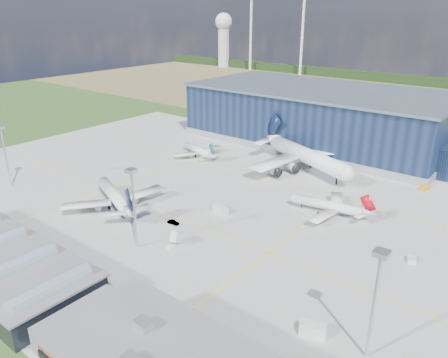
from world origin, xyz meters
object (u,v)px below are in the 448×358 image
at_px(hangar, 324,119).
at_px(airliner_red, 328,201).
at_px(airliner_navy, 114,190).
at_px(gse_tug_c, 425,188).
at_px(car_a, 147,314).
at_px(airliner_widebody, 308,148).
at_px(airliner_regional, 198,147).
at_px(gse_van_c, 313,329).
at_px(gse_cart_a, 412,259).
at_px(gse_van_a, 220,209).
at_px(light_mast_center, 133,196).
at_px(airstair, 177,240).
at_px(car_b, 173,222).
at_px(light_mast_west, 4,147).
at_px(light_mast_east, 376,288).
at_px(gse_tug_a, 82,204).

relative_size(hangar, airliner_red, 5.23).
height_order(hangar, airliner_navy, hangar).
xyz_separation_m(gse_tug_c, car_a, (-26.01, -110.00, -0.20)).
distance_m(airliner_widebody, airliner_regional, 48.94).
xyz_separation_m(airliner_widebody, gse_tug_c, (43.63, 8.05, -8.44)).
bearing_deg(gse_van_c, gse_tug_c, -19.89).
bearing_deg(gse_cart_a, gse_van_c, -120.33).
relative_size(gse_cart_a, gse_van_c, 0.57).
bearing_deg(gse_van_a, light_mast_center, -171.46).
distance_m(airliner_navy, gse_tug_c, 109.70).
distance_m(airstair, car_b, 12.46).
relative_size(gse_van_c, car_a, 1.53).
xyz_separation_m(airliner_navy, gse_van_c, (80.31, -14.22, -4.63)).
relative_size(light_mast_center, airliner_navy, 0.63).
distance_m(airliner_navy, airliner_red, 69.28).
xyz_separation_m(hangar, car_a, (31.24, -142.80, -11.02)).
bearing_deg(airstair, gse_tug_c, 45.00).
xyz_separation_m(gse_tug_c, car_b, (-52.00, -76.08, -0.16)).
height_order(airliner_widebody, gse_van_c, airliner_widebody).
bearing_deg(gse_van_c, light_mast_west, 67.11).
bearing_deg(airstair, airliner_red, 43.53).
relative_size(gse_van_c, airstair, 1.10).
relative_size(light_mast_center, car_a, 6.60).
relative_size(airliner_red, gse_van_c, 5.20).
bearing_deg(light_mast_west, car_b, 13.17).
xyz_separation_m(light_mast_east, airliner_regional, (-105.22, 70.00, -11.23)).
xyz_separation_m(light_mast_center, gse_van_c, (54.18, -0.98, -14.15)).
height_order(airliner_navy, gse_tug_c, airliner_navy).
bearing_deg(gse_van_c, light_mast_center, 66.53).
distance_m(airliner_navy, airliner_regional, 58.51).
distance_m(hangar, airliner_red, 82.65).
distance_m(hangar, car_a, 146.60).
bearing_deg(gse_tug_c, car_b, -104.27).
relative_size(gse_tug_c, car_a, 1.04).
relative_size(hangar, airstair, 29.93).
height_order(light_mast_east, airliner_widebody, light_mast_east).
distance_m(gse_van_a, gse_cart_a, 57.76).
bearing_deg(car_a, light_mast_east, -51.97).
bearing_deg(hangar, light_mast_center, -86.70).
bearing_deg(hangar, car_b, -87.24).
distance_m(airliner_red, airstair, 50.17).
distance_m(airliner_red, airliner_widebody, 40.75).
bearing_deg(light_mast_west, light_mast_center, 0.00).
relative_size(gse_cart_a, gse_tug_c, 0.85).
xyz_separation_m(light_mast_center, airliner_navy, (-26.13, 13.24, -9.52)).
xyz_separation_m(gse_tug_c, gse_van_c, (4.13, -92.98, 0.49)).
bearing_deg(airliner_regional, light_mast_east, 162.34).
xyz_separation_m(light_mast_east, car_b, (-66.94, 15.92, -14.80)).
bearing_deg(airliner_navy, gse_tug_a, 60.04).
height_order(light_mast_west, gse_tug_c, light_mast_west).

